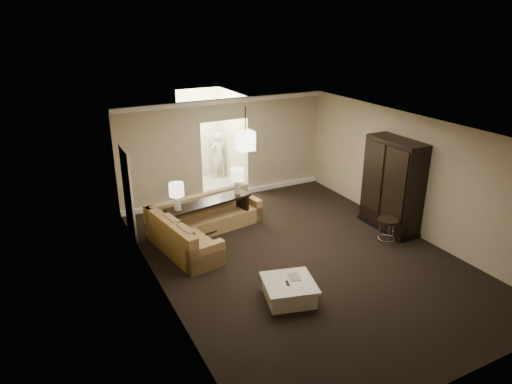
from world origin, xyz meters
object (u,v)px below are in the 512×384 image
console_table (210,214)px  person (218,153)px  drink_table (388,226)px  sectional_sofa (201,225)px  coffee_table (289,290)px  armoire (392,187)px

console_table → person: bearing=53.2°
drink_table → person: person is taller
sectional_sofa → coffee_table: size_ratio=2.56×
armoire → drink_table: bearing=-135.2°
coffee_table → person: 6.99m
coffee_table → armoire: 4.10m
coffee_table → console_table: (-0.27, 3.20, 0.30)m
console_table → armoire: 4.38m
sectional_sofa → drink_table: size_ratio=4.94×
sectional_sofa → person: (2.03, 3.75, 0.48)m
coffee_table → person: bearing=77.7°
sectional_sofa → console_table: bearing=18.7°
person → armoire: bearing=110.3°
sectional_sofa → coffee_table: sectional_sofa is taller
armoire → person: size_ratio=1.37×
drink_table → armoire: bearing=44.8°
armoire → drink_table: 1.05m
drink_table → console_table: bearing=146.0°
sectional_sofa → armoire: 4.61m
sectional_sofa → armoire: size_ratio=1.29×
coffee_table → console_table: size_ratio=0.51×
sectional_sofa → console_table: (0.28, 0.15, 0.16)m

